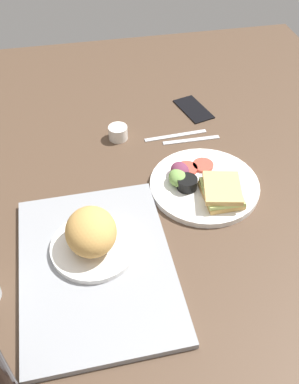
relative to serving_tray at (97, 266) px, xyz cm
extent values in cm
cube|color=#4C3828|center=(15.18, -18.27, -2.30)|extent=(190.00, 150.00, 3.00)
cube|color=gray|center=(0.00, 0.00, 0.00)|extent=(45.52, 33.71, 1.60)
cylinder|color=white|center=(4.33, 0.00, 1.50)|extent=(19.34, 19.34, 1.40)
ellipsoid|color=tan|center=(4.43, 0.15, 6.61)|extent=(12.93, 11.17, 8.82)
cylinder|color=white|center=(20.00, -30.44, 0.00)|extent=(28.46, 28.46, 1.60)
cube|color=tan|center=(14.31, -33.00, 1.50)|extent=(11.13, 9.17, 1.40)
cube|color=#B2C66B|center=(14.31, -33.00, 2.70)|extent=(11.29, 9.36, 1.00)
cube|color=#DBB266|center=(14.31, -33.00, 3.90)|extent=(12.67, 11.14, 1.40)
cylinder|color=#D14738|center=(26.41, -31.86, 1.20)|extent=(5.60, 5.60, 0.80)
cylinder|color=#D14738|center=(25.98, -27.31, 1.20)|extent=(5.60, 5.60, 0.80)
cylinder|color=black|center=(19.29, -25.46, 2.30)|extent=(5.20, 5.20, 3.00)
cylinder|color=#EFEACC|center=(19.29, -25.46, 3.40)|extent=(4.26, 4.26, 0.60)
ellipsoid|color=#729E4C|center=(21.42, -23.61, 2.60)|extent=(6.00, 4.80, 3.60)
ellipsoid|color=#6B2D47|center=(23.99, -24.74, 2.60)|extent=(6.00, 4.80, 3.60)
cylinder|color=silver|center=(45.35, -11.51, 1.20)|extent=(5.60, 5.60, 4.00)
cube|color=#B7B7BC|center=(40.00, -32.44, -0.55)|extent=(1.52, 17.01, 0.50)
cube|color=#B7B7BC|center=(43.00, -28.44, -0.55)|extent=(2.46, 19.05, 0.50)
cube|color=black|center=(55.32, -37.33, -0.40)|extent=(15.81, 10.81, 0.80)
camera|label=1|loc=(-57.51, -0.23, 78.30)|focal=40.69mm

